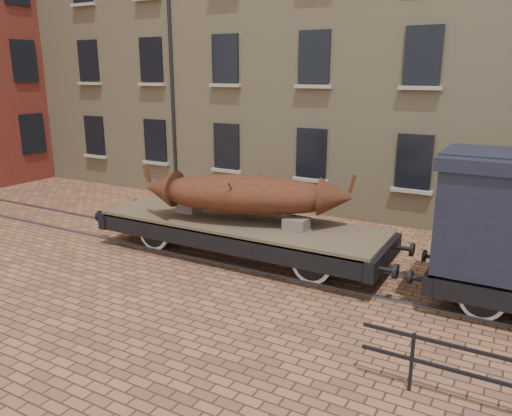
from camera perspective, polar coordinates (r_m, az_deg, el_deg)
The scene contains 4 objects.
ground at distance 12.78m, azimuth 7.65°, elevation -7.43°, with size 90.00×90.00×0.00m, color brown.
rail_track at distance 12.77m, azimuth 7.65°, elevation -7.30°, with size 30.00×1.52×0.06m.
flatcar_wagon at distance 13.52m, azimuth -1.89°, elevation -2.24°, with size 8.92×2.42×1.35m.
iron_boat at distance 13.17m, azimuth -1.27°, elevation 1.63°, with size 5.68×2.91×1.41m.
Camera 1 is at (4.25, -11.02, 4.88)m, focal length 35.00 mm.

